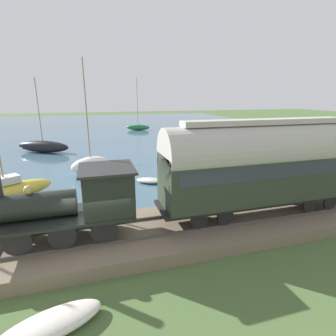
# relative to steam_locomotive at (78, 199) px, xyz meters

# --- Properties ---
(ground_plane) EXTENTS (200.00, 200.00, 0.00)m
(ground_plane) POSITION_rel_steam_locomotive_xyz_m (-0.09, -0.71, -2.27)
(ground_plane) COLOR #476033
(harbor_water) EXTENTS (80.00, 80.00, 0.01)m
(harbor_water) POSITION_rel_steam_locomotive_xyz_m (42.53, -0.71, -2.27)
(harbor_water) COLOR #426075
(harbor_water) RESTS_ON ground
(rail_embankment) EXTENTS (4.45, 56.00, 0.68)m
(rail_embankment) POSITION_rel_steam_locomotive_xyz_m (0.00, -0.71, -1.99)
(rail_embankment) COLOR #756651
(rail_embankment) RESTS_ON ground
(steam_locomotive) EXTENTS (2.30, 6.11, 3.14)m
(steam_locomotive) POSITION_rel_steam_locomotive_xyz_m (0.00, 0.00, 0.00)
(steam_locomotive) COLOR black
(steam_locomotive) RESTS_ON rail_embankment
(passenger_coach) EXTENTS (2.39, 10.20, 4.55)m
(passenger_coach) POSITION_rel_steam_locomotive_xyz_m (-0.00, -8.45, 0.90)
(passenger_coach) COLOR black
(passenger_coach) RESTS_ON rail_embankment
(sailboat_green) EXTENTS (2.45, 4.41, 9.45)m
(sailboat_green) POSITION_rel_steam_locomotive_xyz_m (38.68, -9.21, -1.66)
(sailboat_green) COLOR #236B42
(sailboat_green) RESTS_ON harbor_water
(sailboat_white) EXTENTS (3.02, 3.73, 9.05)m
(sailboat_white) POSITION_rel_steam_locomotive_xyz_m (11.63, -0.47, -1.53)
(sailboat_white) COLOR white
(sailboat_white) RESTS_ON harbor_water
(sailboat_yellow) EXTENTS (4.21, 5.48, 9.09)m
(sailboat_yellow) POSITION_rel_steam_locomotive_xyz_m (6.73, 4.54, -1.62)
(sailboat_yellow) COLOR gold
(sailboat_yellow) RESTS_ON harbor_water
(sailboat_black) EXTENTS (4.19, 6.22, 8.19)m
(sailboat_black) POSITION_rel_steam_locomotive_xyz_m (21.89, 4.67, -1.57)
(sailboat_black) COLOR black
(sailboat_black) RESTS_ON harbor_water
(rowboat_far_out) EXTENTS (2.66, 2.46, 0.46)m
(rowboat_far_out) POSITION_rel_steam_locomotive_xyz_m (6.08, -8.63, -2.04)
(rowboat_far_out) COLOR silver
(rowboat_far_out) RESTS_ON harbor_water
(rowboat_mid_harbor) EXTENTS (1.77, 2.17, 0.37)m
(rowboat_mid_harbor) POSITION_rel_steam_locomotive_xyz_m (7.78, -4.59, -2.08)
(rowboat_mid_harbor) COLOR silver
(rowboat_mid_harbor) RESTS_ON harbor_water
(rowboat_near_shore) EXTENTS (1.15, 2.54, 0.45)m
(rowboat_near_shore) POSITION_rel_steam_locomotive_xyz_m (9.67, -12.10, -2.04)
(rowboat_near_shore) COLOR beige
(rowboat_near_shore) RESTS_ON harbor_water
(rowboat_off_pier) EXTENTS (2.05, 2.17, 0.54)m
(rowboat_off_pier) POSITION_rel_steam_locomotive_xyz_m (9.01, -8.18, -2.00)
(rowboat_off_pier) COLOR silver
(rowboat_off_pier) RESTS_ON harbor_water
(beached_dinghy) EXTENTS (1.88, 3.00, 0.44)m
(beached_dinghy) POSITION_rel_steam_locomotive_xyz_m (-3.91, 0.73, -2.05)
(beached_dinghy) COLOR beige
(beached_dinghy) RESTS_ON ground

